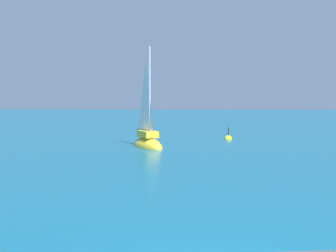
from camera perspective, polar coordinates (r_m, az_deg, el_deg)
name	(u,v)px	position (r m, az deg, el deg)	size (l,w,h in m)	color
sailboat_near	(148,141)	(28.97, -2.54, -1.87)	(2.74, 3.76, 6.84)	yellow
marker_buoy	(228,139)	(33.91, 7.43, -1.62)	(0.56, 0.56, 1.13)	yellow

